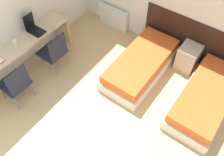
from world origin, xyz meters
TOP-DOWN VIEW (x-y plane):
  - wall_left at (-2.14, 2.04)m, footprint 0.05×5.07m
  - headboard_panel at (0.84, 4.06)m, footprint 2.40×0.03m
  - bed_near_window at (0.13, 3.09)m, footprint 0.88×1.87m
  - bed_near_door at (1.56, 3.09)m, footprint 0.88×1.87m
  - nightstand at (0.84, 3.81)m, footprint 0.40×0.43m
  - radiator at (-1.21, 3.98)m, footprint 0.79×0.12m
  - desk at (-1.86, 1.64)m, footprint 0.50×2.47m
  - chair_near_laptop at (-1.38, 2.14)m, footprint 0.48×0.48m
  - chair_near_notebook at (-1.38, 1.14)m, footprint 0.49×0.49m
  - laptop at (-1.90, 2.18)m, footprint 0.35×0.24m
  - mug at (-1.92, 1.70)m, footprint 0.08×0.08m

SIDE VIEW (x-z plane):
  - bed_near_window at x=0.13m, z-range -0.01..0.44m
  - bed_near_door at x=1.56m, z-range -0.01..0.44m
  - radiator at x=-1.21m, z-range 0.00..0.51m
  - nightstand at x=0.84m, z-range 0.00..0.55m
  - headboard_panel at x=0.84m, z-range 0.00..1.00m
  - chair_near_laptop at x=-1.38m, z-range 0.04..0.96m
  - chair_near_notebook at x=-1.38m, z-range 0.04..0.96m
  - desk at x=-1.86m, z-range 0.23..0.98m
  - mug at x=-1.92m, z-range 0.75..0.84m
  - laptop at x=-1.90m, z-range 0.64..1.01m
  - wall_left at x=-2.14m, z-range 0.00..2.70m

